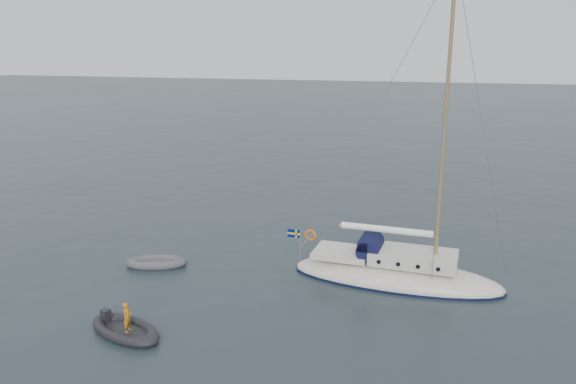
# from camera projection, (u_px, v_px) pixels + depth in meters

# --- Properties ---
(ground) EXTENTS (300.00, 300.00, 0.00)m
(ground) POSITION_uv_depth(u_px,v_px,m) (337.00, 288.00, 25.77)
(ground) COLOR black
(ground) RESTS_ON ground
(sailboat) EXTENTS (10.36, 3.10, 14.75)m
(sailboat) POSITION_uv_depth(u_px,v_px,m) (397.00, 259.00, 26.24)
(sailboat) COLOR silver
(sailboat) RESTS_ON ground
(dinghy) EXTENTS (3.06, 1.38, 0.44)m
(dinghy) POSITION_uv_depth(u_px,v_px,m) (156.00, 262.00, 28.29)
(dinghy) COLOR #4B4B50
(dinghy) RESTS_ON ground
(rib) EXTENTS (3.49, 1.58, 1.38)m
(rib) POSITION_uv_depth(u_px,v_px,m) (125.00, 329.00, 21.65)
(rib) COLOR black
(rib) RESTS_ON ground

